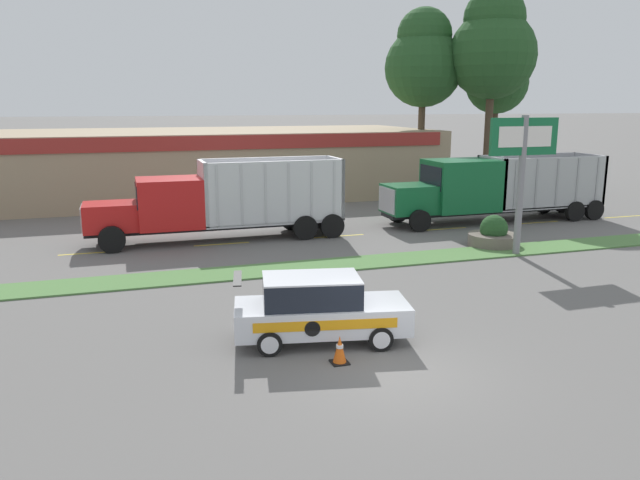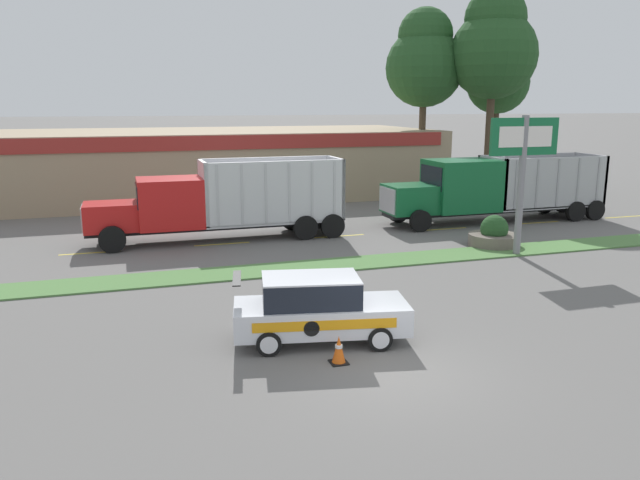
{
  "view_description": "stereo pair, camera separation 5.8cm",
  "coord_description": "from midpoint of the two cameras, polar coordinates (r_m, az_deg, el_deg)",
  "views": [
    {
      "loc": [
        -5.65,
        -12.0,
        5.98
      ],
      "look_at": [
        0.94,
        8.36,
        1.27
      ],
      "focal_mm": 35.0,
      "sensor_mm": 36.0,
      "label": 1
    },
    {
      "loc": [
        -5.6,
        -12.02,
        5.98
      ],
      "look_at": [
        0.94,
        8.36,
        1.27
      ],
      "focal_mm": 35.0,
      "sensor_mm": 36.0,
      "label": 2
    }
  ],
  "objects": [
    {
      "name": "tree_behind_right",
      "position": [
        45.94,
        16.03,
        14.19
      ],
      "size": [
        4.29,
        4.29,
        10.61
      ],
      "color": "#473828",
      "rests_on": "ground_plane"
    },
    {
      "name": "tree_behind_centre",
      "position": [
        43.17,
        9.57,
        15.9
      ],
      "size": [
        5.12,
        5.12,
        12.09
      ],
      "color": "#473828",
      "rests_on": "ground_plane"
    },
    {
      "name": "store_sign_post",
      "position": [
        25.71,
        18.14,
        7.35
      ],
      "size": [
        2.97,
        0.28,
        5.53
      ],
      "color": "gray",
      "rests_on": "ground_plane"
    },
    {
      "name": "dump_truck_trail",
      "position": [
        32.58,
        14.11,
        4.44
      ],
      "size": [
        11.9,
        2.81,
        3.71
      ],
      "color": "black",
      "rests_on": "ground_plane"
    },
    {
      "name": "centre_line_6",
      "position": [
        30.84,
        11.34,
        1.0
      ],
      "size": [
        2.4,
        0.14,
        0.01
      ],
      "primitive_type": "cube",
      "color": "yellow",
      "rests_on": "ground_plane"
    },
    {
      "name": "grass_verge",
      "position": [
        22.93,
        -2.98,
        -2.64
      ],
      "size": [
        120.0,
        1.9,
        0.06
      ],
      "primitive_type": "cube",
      "color": "#517F42",
      "rests_on": "ground_plane"
    },
    {
      "name": "store_building_backdrop",
      "position": [
        41.9,
        -13.24,
        6.8
      ],
      "size": [
        33.91,
        12.1,
        4.24
      ],
      "color": "#9E896B",
      "rests_on": "ground_plane"
    },
    {
      "name": "tree_behind_left",
      "position": [
        42.87,
        15.66,
        16.68
      ],
      "size": [
        5.55,
        5.55,
        13.14
      ],
      "color": "#473828",
      "rests_on": "ground_plane"
    },
    {
      "name": "ground_plane",
      "position": [
        14.55,
        6.8,
        -11.94
      ],
      "size": [
        600.0,
        600.0,
        0.0
      ],
      "primitive_type": "plane",
      "color": "slate"
    },
    {
      "name": "centre_line_8",
      "position": [
        37.26,
        26.04,
        1.92
      ],
      "size": [
        2.4,
        0.14,
        0.01
      ],
      "primitive_type": "cube",
      "color": "yellow",
      "rests_on": "ground_plane"
    },
    {
      "name": "centre_line_7",
      "position": [
        33.77,
        19.39,
        1.51
      ],
      "size": [
        2.4,
        0.14,
        0.01
      ],
      "primitive_type": "cube",
      "color": "yellow",
      "rests_on": "ground_plane"
    },
    {
      "name": "stone_planter",
      "position": [
        27.54,
        15.67,
        0.39
      ],
      "size": [
        2.13,
        2.13,
        1.35
      ],
      "color": "#6B6056",
      "rests_on": "ground_plane"
    },
    {
      "name": "centre_line_5",
      "position": [
        28.64,
        1.85,
        0.36
      ],
      "size": [
        2.4,
        0.14,
        0.01
      ],
      "primitive_type": "cube",
      "color": "yellow",
      "rests_on": "ground_plane"
    },
    {
      "name": "centre_line_3",
      "position": [
        27.08,
        -20.23,
        -1.11
      ],
      "size": [
        2.4,
        0.14,
        0.01
      ],
      "primitive_type": "cube",
      "color": "yellow",
      "rests_on": "ground_plane"
    },
    {
      "name": "dump_truck_lead",
      "position": [
        27.84,
        -10.79,
        3.08
      ],
      "size": [
        11.24,
        2.6,
        3.53
      ],
      "color": "black",
      "rests_on": "ground_plane"
    },
    {
      "name": "traffic_cone",
      "position": [
        14.81,
        1.84,
        -9.99
      ],
      "size": [
        0.41,
        0.41,
        0.68
      ],
      "color": "black",
      "rests_on": "ground_plane"
    },
    {
      "name": "centre_line_4",
      "position": [
        27.34,
        -8.88,
        -0.36
      ],
      "size": [
        2.4,
        0.14,
        0.01
      ],
      "primitive_type": "cube",
      "color": "yellow",
      "rests_on": "ground_plane"
    },
    {
      "name": "rally_car",
      "position": [
        15.92,
        -0.1,
        -6.3
      ],
      "size": [
        4.65,
        2.54,
        1.75
      ],
      "color": "silver",
      "rests_on": "ground_plane"
    }
  ]
}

